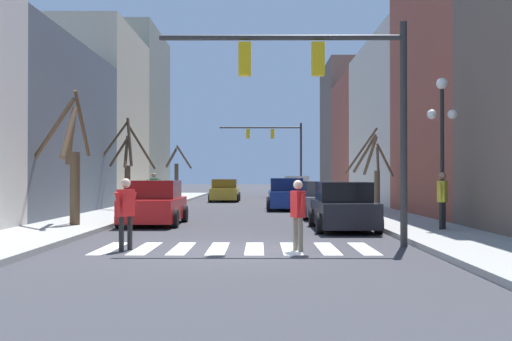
{
  "coord_description": "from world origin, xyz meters",
  "views": [
    {
      "loc": [
        0.57,
        -14.33,
        1.79
      ],
      "look_at": [
        0.32,
        31.02,
        2.22
      ],
      "focal_mm": 42.0,
      "sensor_mm": 36.0,
      "label": 1
    }
  ],
  "objects_px": {
    "street_tree_left_mid": "(72,162)",
    "car_parked_left_mid": "(286,195)",
    "car_driving_away_lane": "(225,191)",
    "car_parked_right_far": "(324,201)",
    "pedestrian_on_right_sidewalk": "(154,187)",
    "street_tree_right_mid": "(177,173)",
    "street_tree_right_far": "(373,171)",
    "car_parked_left_near": "(343,207)",
    "pedestrian_near_right_corner": "(442,195)",
    "traffic_signal_far": "(277,143)",
    "pedestrian_waiting_at_curb": "(298,209)",
    "car_at_intersection": "(154,204)",
    "traffic_signal_near": "(331,84)",
    "pedestrian_on_left_sidewalk": "(126,208)",
    "street_tree_left_far": "(127,166)",
    "car_parked_right_mid": "(297,189)",
    "street_lamp_right_corner": "(442,122)"
  },
  "relations": [
    {
      "from": "street_tree_left_mid",
      "to": "car_parked_left_mid",
      "type": "bearing_deg",
      "value": 56.14
    },
    {
      "from": "street_tree_left_mid",
      "to": "car_driving_away_lane",
      "type": "bearing_deg",
      "value": 79.9
    },
    {
      "from": "car_parked_right_far",
      "to": "street_tree_left_mid",
      "type": "distance_m",
      "value": 10.74
    },
    {
      "from": "pedestrian_on_right_sidewalk",
      "to": "car_parked_left_mid",
      "type": "bearing_deg",
      "value": -24.29
    },
    {
      "from": "street_tree_right_mid",
      "to": "street_tree_right_far",
      "type": "xyz_separation_m",
      "value": [
        11.92,
        -18.68,
        -0.01
      ]
    },
    {
      "from": "car_parked_left_near",
      "to": "pedestrian_near_right_corner",
      "type": "distance_m",
      "value": 3.22
    },
    {
      "from": "traffic_signal_far",
      "to": "car_parked_right_far",
      "type": "xyz_separation_m",
      "value": [
        1.19,
        -26.95,
        -3.98
      ]
    },
    {
      "from": "traffic_signal_far",
      "to": "car_driving_away_lane",
      "type": "bearing_deg",
      "value": -111.42
    },
    {
      "from": "car_parked_left_near",
      "to": "street_tree_right_far",
      "type": "distance_m",
      "value": 8.92
    },
    {
      "from": "traffic_signal_far",
      "to": "pedestrian_waiting_at_curb",
      "type": "xyz_separation_m",
      "value": [
        -0.67,
        -38.32,
        -3.72
      ]
    },
    {
      "from": "street_tree_left_mid",
      "to": "street_tree_right_mid",
      "type": "bearing_deg",
      "value": 90.31
    },
    {
      "from": "car_parked_right_far",
      "to": "car_driving_away_lane",
      "type": "bearing_deg",
      "value": 17.36
    },
    {
      "from": "car_at_intersection",
      "to": "street_tree_right_far",
      "type": "distance_m",
      "value": 11.32
    },
    {
      "from": "traffic_signal_near",
      "to": "pedestrian_on_left_sidewalk",
      "type": "distance_m",
      "value": 5.99
    },
    {
      "from": "pedestrian_near_right_corner",
      "to": "street_tree_left_far",
      "type": "relative_size",
      "value": 0.38
    },
    {
      "from": "pedestrian_near_right_corner",
      "to": "pedestrian_on_left_sidewalk",
      "type": "height_order",
      "value": "pedestrian_near_right_corner"
    },
    {
      "from": "traffic_signal_near",
      "to": "street_tree_left_mid",
      "type": "relative_size",
      "value": 1.38
    },
    {
      "from": "car_driving_away_lane",
      "to": "car_at_intersection",
      "type": "height_order",
      "value": "car_at_intersection"
    },
    {
      "from": "car_at_intersection",
      "to": "traffic_signal_near",
      "type": "bearing_deg",
      "value": -139.89
    },
    {
      "from": "pedestrian_on_right_sidewalk",
      "to": "street_tree_right_far",
      "type": "relative_size",
      "value": 0.46
    },
    {
      "from": "pedestrian_waiting_at_curb",
      "to": "pedestrian_on_left_sidewalk",
      "type": "bearing_deg",
      "value": 67.66
    },
    {
      "from": "pedestrian_on_right_sidewalk",
      "to": "street_tree_right_mid",
      "type": "distance_m",
      "value": 14.85
    },
    {
      "from": "pedestrian_on_left_sidewalk",
      "to": "pedestrian_on_right_sidewalk",
      "type": "distance_m",
      "value": 18.01
    },
    {
      "from": "car_parked_right_mid",
      "to": "pedestrian_waiting_at_curb",
      "type": "bearing_deg",
      "value": 176.48
    },
    {
      "from": "street_tree_left_mid",
      "to": "traffic_signal_near",
      "type": "bearing_deg",
      "value": -31.57
    },
    {
      "from": "car_driving_away_lane",
      "to": "car_parked_right_mid",
      "type": "relative_size",
      "value": 1.08
    },
    {
      "from": "car_parked_right_far",
      "to": "pedestrian_near_right_corner",
      "type": "distance_m",
      "value": 7.71
    },
    {
      "from": "street_lamp_right_corner",
      "to": "street_tree_left_mid",
      "type": "distance_m",
      "value": 12.27
    },
    {
      "from": "pedestrian_near_right_corner",
      "to": "pedestrian_waiting_at_curb",
      "type": "height_order",
      "value": "pedestrian_near_right_corner"
    },
    {
      "from": "car_driving_away_lane",
      "to": "car_parked_left_mid",
      "type": "relative_size",
      "value": 1.01
    },
    {
      "from": "street_tree_left_far",
      "to": "street_lamp_right_corner",
      "type": "bearing_deg",
      "value": -42.91
    },
    {
      "from": "street_tree_right_far",
      "to": "pedestrian_on_right_sidewalk",
      "type": "bearing_deg",
      "value": 160.73
    },
    {
      "from": "traffic_signal_near",
      "to": "car_driving_away_lane",
      "type": "distance_m",
      "value": 27.67
    },
    {
      "from": "car_parked_left_mid",
      "to": "traffic_signal_far",
      "type": "bearing_deg",
      "value": -0.45
    },
    {
      "from": "car_driving_away_lane",
      "to": "pedestrian_on_right_sidewalk",
      "type": "relative_size",
      "value": 2.5
    },
    {
      "from": "car_at_intersection",
      "to": "street_tree_left_mid",
      "type": "height_order",
      "value": "street_tree_left_mid"
    },
    {
      "from": "car_parked_right_far",
      "to": "pedestrian_waiting_at_curb",
      "type": "distance_m",
      "value": 11.52
    },
    {
      "from": "car_driving_away_lane",
      "to": "street_tree_right_far",
      "type": "distance_m",
      "value": 16.11
    },
    {
      "from": "pedestrian_on_right_sidewalk",
      "to": "street_tree_right_mid",
      "type": "height_order",
      "value": "street_tree_right_mid"
    },
    {
      "from": "traffic_signal_far",
      "to": "car_parked_right_mid",
      "type": "distance_m",
      "value": 9.55
    },
    {
      "from": "car_parked_left_mid",
      "to": "car_parked_right_far",
      "type": "height_order",
      "value": "car_parked_left_mid"
    },
    {
      "from": "car_parked_right_far",
      "to": "street_tree_right_mid",
      "type": "relative_size",
      "value": 1.05
    },
    {
      "from": "street_tree_right_mid",
      "to": "car_parked_right_far",
      "type": "bearing_deg",
      "value": -66.48
    },
    {
      "from": "car_driving_away_lane",
      "to": "car_parked_right_mid",
      "type": "distance_m",
      "value": 5.43
    },
    {
      "from": "street_tree_right_mid",
      "to": "street_tree_right_far",
      "type": "distance_m",
      "value": 22.16
    },
    {
      "from": "car_driving_away_lane",
      "to": "pedestrian_on_left_sidewalk",
      "type": "distance_m",
      "value": 27.98
    },
    {
      "from": "traffic_signal_near",
      "to": "car_parked_right_far",
      "type": "xyz_separation_m",
      "value": [
        0.96,
        10.44,
        -3.41
      ]
    },
    {
      "from": "car_parked_right_mid",
      "to": "car_parked_left_mid",
      "type": "xyz_separation_m",
      "value": [
        -1.32,
        -12.09,
        -0.04
      ]
    },
    {
      "from": "car_parked_left_mid",
      "to": "street_tree_right_mid",
      "type": "bearing_deg",
      "value": 27.69
    },
    {
      "from": "car_parked_right_mid",
      "to": "car_at_intersection",
      "type": "distance_m",
      "value": 22.96
    }
  ]
}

